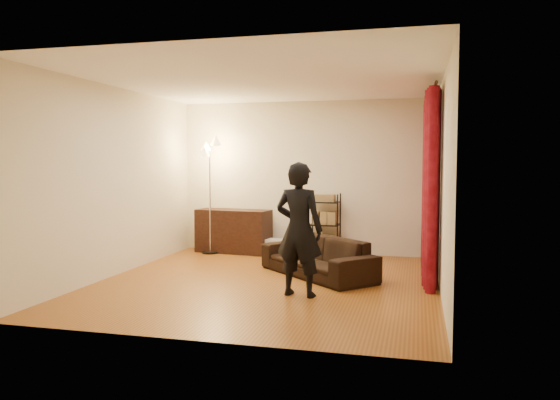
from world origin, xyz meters
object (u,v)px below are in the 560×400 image
(person, at_px, (299,229))
(floor_lamp, at_px, (210,197))
(wire_shelf, at_px, (325,225))
(media_cabinet, at_px, (234,231))
(sofa, at_px, (317,257))
(storage_boxes, at_px, (274,247))

(person, xyz_separation_m, floor_lamp, (-2.19, 2.65, 0.19))
(wire_shelf, bearing_deg, media_cabinet, -161.77)
(person, bearing_deg, media_cabinet, -47.37)
(sofa, distance_m, wire_shelf, 1.74)
(person, distance_m, floor_lamp, 3.44)
(sofa, xyz_separation_m, floor_lamp, (-2.20, 1.45, 0.73))
(sofa, bearing_deg, person, -47.29)
(sofa, bearing_deg, media_cabinet, -178.62)
(sofa, height_order, storage_boxes, sofa)
(person, xyz_separation_m, wire_shelf, (-0.17, 2.90, -0.27))
(sofa, relative_size, storage_boxes, 5.54)
(wire_shelf, distance_m, floor_lamp, 2.09)
(sofa, relative_size, wire_shelf, 1.75)
(storage_boxes, relative_size, floor_lamp, 0.17)
(floor_lamp, bearing_deg, media_cabinet, 27.75)
(sofa, height_order, media_cabinet, media_cabinet)
(wire_shelf, xyz_separation_m, floor_lamp, (-2.02, -0.25, 0.47))
(sofa, distance_m, storage_boxes, 1.89)
(storage_boxes, bearing_deg, sofa, -56.00)
(person, bearing_deg, floor_lamp, -40.41)
(media_cabinet, xyz_separation_m, wire_shelf, (1.65, 0.06, 0.15))
(floor_lamp, bearing_deg, sofa, -33.42)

